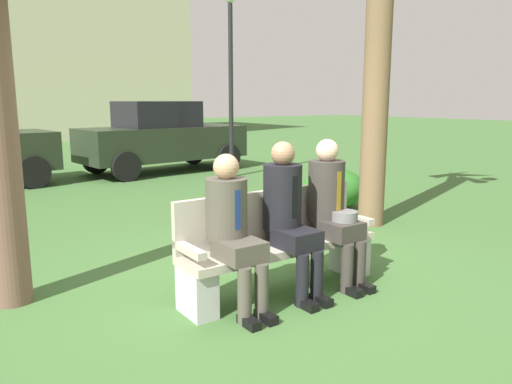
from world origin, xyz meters
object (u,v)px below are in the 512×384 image
seated_man_left (233,225)px  street_lamp (231,68)px  shrub_near_bench (333,188)px  seated_man_middle (288,211)px  seated_man_right (333,205)px  park_bench (278,245)px  parked_car_far (162,137)px

seated_man_left → street_lamp: street_lamp is taller
seated_man_left → shrub_near_bench: (3.39, 2.37, -0.39)m
seated_man_middle → seated_man_right: seated_man_middle is taller
park_bench → seated_man_left: size_ratio=1.50×
seated_man_middle → shrub_near_bench: (2.81, 2.36, -0.43)m
seated_man_right → street_lamp: street_lamp is taller
park_bench → shrub_near_bench: 3.61m
seated_man_middle → shrub_near_bench: bearing=40.0°
seated_man_right → shrub_near_bench: bearing=45.9°
park_bench → shrub_near_bench: park_bench is taller
park_bench → seated_man_left: 0.64m
seated_man_left → shrub_near_bench: size_ratio=1.25×
seated_man_left → seated_man_middle: seated_man_middle is taller
seated_man_left → seated_man_middle: (0.58, 0.01, 0.04)m
seated_man_left → parked_car_far: 8.20m
seated_man_left → seated_man_middle: bearing=0.7°
seated_man_middle → parked_car_far: (2.29, 7.68, 0.09)m
park_bench → seated_man_left: (-0.56, -0.13, 0.29)m
shrub_near_bench → parked_car_far: size_ratio=0.25×
seated_man_left → seated_man_right: 1.10m
seated_man_middle → seated_man_right: size_ratio=1.00×
park_bench → parked_car_far: 7.91m
parked_car_far → street_lamp: street_lamp is taller
seated_man_right → shrub_near_bench: (2.29, 2.37, -0.43)m
shrub_near_bench → street_lamp: street_lamp is taller
park_bench → street_lamp: (3.25, 5.95, 1.98)m
seated_man_left → seated_man_middle: 0.58m
seated_man_left → seated_man_middle: size_ratio=0.95×
park_bench → parked_car_far: bearing=73.0°
seated_man_left → parked_car_far: parked_car_far is taller
park_bench → parked_car_far: (2.31, 7.56, 0.42)m
parked_car_far → seated_man_middle: bearing=-106.6°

